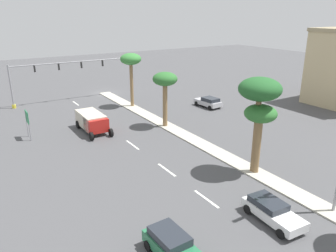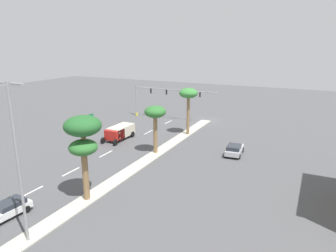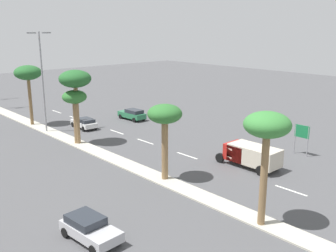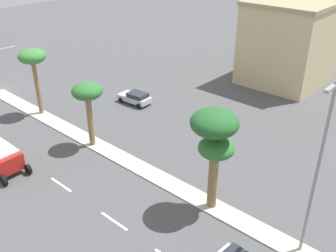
{
  "view_description": "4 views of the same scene",
  "coord_description": "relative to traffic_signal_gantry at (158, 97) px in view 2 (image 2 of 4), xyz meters",
  "views": [
    {
      "loc": [
        19.59,
        51.69,
        12.95
      ],
      "look_at": [
        3.98,
        26.67,
        2.71
      ],
      "focal_mm": 35.23,
      "sensor_mm": 36.0,
      "label": 1
    },
    {
      "loc": [
        -18.59,
        54.9,
        14.46
      ],
      "look_at": [
        -1.31,
        19.33,
        3.82
      ],
      "focal_mm": 33.23,
      "sensor_mm": 36.0,
      "label": 2
    },
    {
      "loc": [
        -20.27,
        -2.81,
        12.6
      ],
      "look_at": [
        3.27,
        22.95,
        3.62
      ],
      "focal_mm": 41.49,
      "sensor_mm": 36.0,
      "label": 3
    },
    {
      "loc": [
        19.45,
        46.95,
        19.21
      ],
      "look_at": [
        -3.64,
        26.49,
        2.86
      ],
      "focal_mm": 40.72,
      "sensor_mm": 36.0,
      "label": 4
    }
  ],
  "objects": [
    {
      "name": "lane_stripe_mid",
      "position": [
        -3.26,
        33.48,
        -4.23
      ],
      "size": [
        0.2,
        2.8,
        0.01
      ],
      "primitive_type": "cube",
      "color": "silver",
      "rests_on": "ground"
    },
    {
      "name": "palm_tree_right",
      "position": [
        -9.13,
        18.13,
        1.17
      ],
      "size": [
        2.86,
        2.86,
        6.4
      ],
      "color": "olive",
      "rests_on": "median_curb"
    },
    {
      "name": "ground_plane",
      "position": [
        -9.36,
        25.41,
        -4.23
      ],
      "size": [
        160.0,
        160.0,
        0.0
      ],
      "primitive_type": "plane",
      "color": "#4C4C4F"
    },
    {
      "name": "sedan_silver_mid",
      "position": [
        -18.85,
        14.16,
        -3.47
      ],
      "size": [
        2.26,
        4.23,
        1.44
      ],
      "color": "#B2B2B7",
      "rests_on": "ground"
    },
    {
      "name": "box_truck",
      "position": [
        -1.24,
        15.24,
        -3.03
      ],
      "size": [
        2.5,
        5.89,
        2.06
      ],
      "color": "#B21E19",
      "rests_on": "ground"
    },
    {
      "name": "sedan_white_rear",
      "position": [
        -5.23,
        37.8,
        -3.51
      ],
      "size": [
        2.09,
        4.36,
        1.33
      ],
      "color": "silver",
      "rests_on": "ground"
    },
    {
      "name": "street_lamp_center",
      "position": [
        -9.61,
        39.35,
        2.71
      ],
      "size": [
        2.9,
        0.24,
        11.9
      ],
      "color": "gray",
      "rests_on": "median_curb"
    },
    {
      "name": "palm_tree_left",
      "position": [
        -9.28,
        32.16,
        2.79
      ],
      "size": [
        3.41,
        3.41,
        8.05
      ],
      "color": "olive",
      "rests_on": "median_curb"
    },
    {
      "name": "palm_tree_outboard",
      "position": [
        -9.7,
        8.13,
        2.24
      ],
      "size": [
        2.93,
        2.93,
        7.48
      ],
      "color": "olive",
      "rests_on": "median_curb"
    },
    {
      "name": "lane_stripe_far",
      "position": [
        -3.26,
        9.73,
        -4.23
      ],
      "size": [
        0.2,
        2.8,
        0.01
      ],
      "primitive_type": "cube",
      "color": "silver",
      "rests_on": "ground"
    },
    {
      "name": "palm_tree_near",
      "position": [
        -9.36,
        32.39,
        0.7
      ],
      "size": [
        2.62,
        2.62,
        5.87
      ],
      "color": "olive",
      "rests_on": "median_curb"
    },
    {
      "name": "median_curb",
      "position": [
        -9.36,
        33.2,
        -4.17
      ],
      "size": [
        1.8,
        70.17,
        0.12
      ],
      "primitive_type": "cube",
      "color": "#B7B2A3",
      "rests_on": "ground"
    },
    {
      "name": "lane_stripe_rear",
      "position": [
        -3.26,
        27.96,
        -4.23
      ],
      "size": [
        0.2,
        2.8,
        0.01
      ],
      "primitive_type": "cube",
      "color": "silver",
      "rests_on": "ground"
    },
    {
      "name": "traffic_signal_gantry",
      "position": [
        0.0,
        0.0,
        0.0
      ],
      "size": [
        17.27,
        0.53,
        6.18
      ],
      "color": "gray",
      "rests_on": "ground"
    },
    {
      "name": "directional_road_sign",
      "position": [
        5.35,
        13.79,
        -2.04
      ],
      "size": [
        0.1,
        1.55,
        3.09
      ],
      "color": "gray",
      "rests_on": "ground"
    },
    {
      "name": "lane_stripe_center",
      "position": [
        -3.26,
        21.3,
        -4.23
      ],
      "size": [
        0.2,
        2.8,
        0.01
      ],
      "primitive_type": "cube",
      "color": "silver",
      "rests_on": "ground"
    },
    {
      "name": "lane_stripe_left",
      "position": [
        -3.26,
        2.12,
        -4.23
      ],
      "size": [
        0.2,
        2.8,
        0.01
      ],
      "primitive_type": "cube",
      "color": "silver",
      "rests_on": "ground"
    }
  ]
}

